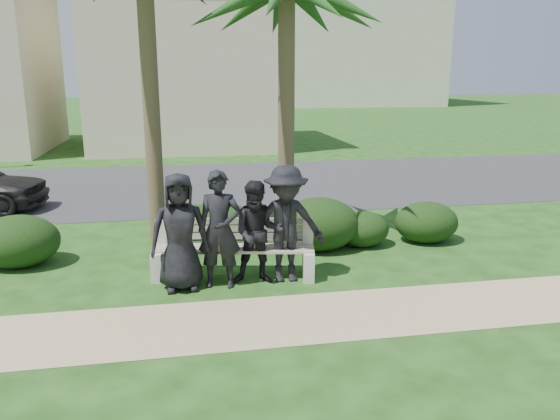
{
  "coord_description": "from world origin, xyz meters",
  "views": [
    {
      "loc": [
        -1.26,
        -8.64,
        3.28
      ],
      "look_at": [
        0.52,
        1.0,
        0.85
      ],
      "focal_mm": 35.0,
      "sensor_mm": 36.0,
      "label": 1
    }
  ],
  "objects_px": {
    "man_c": "(258,233)",
    "man_d": "(286,224)",
    "man_a": "(180,232)",
    "man_b": "(220,230)",
    "park_bench": "(233,253)"
  },
  "relations": [
    {
      "from": "man_d",
      "to": "park_bench",
      "type": "bearing_deg",
      "value": 160.62
    },
    {
      "from": "man_c",
      "to": "man_d",
      "type": "height_order",
      "value": "man_d"
    },
    {
      "from": "park_bench",
      "to": "man_b",
      "type": "xyz_separation_m",
      "value": [
        -0.25,
        -0.38,
        0.52
      ]
    },
    {
      "from": "man_a",
      "to": "man_b",
      "type": "relative_size",
      "value": 0.99
    },
    {
      "from": "man_a",
      "to": "man_c",
      "type": "distance_m",
      "value": 1.23
    },
    {
      "from": "park_bench",
      "to": "man_a",
      "type": "height_order",
      "value": "man_a"
    },
    {
      "from": "park_bench",
      "to": "man_a",
      "type": "distance_m",
      "value": 1.07
    },
    {
      "from": "man_a",
      "to": "man_d",
      "type": "bearing_deg",
      "value": -0.58
    },
    {
      "from": "man_b",
      "to": "man_c",
      "type": "distance_m",
      "value": 0.62
    },
    {
      "from": "man_c",
      "to": "man_d",
      "type": "xyz_separation_m",
      "value": [
        0.46,
        0.01,
        0.11
      ]
    },
    {
      "from": "man_b",
      "to": "man_d",
      "type": "bearing_deg",
      "value": 13.5
    },
    {
      "from": "park_bench",
      "to": "man_d",
      "type": "bearing_deg",
      "value": -10.81
    },
    {
      "from": "man_c",
      "to": "park_bench",
      "type": "bearing_deg",
      "value": 146.03
    },
    {
      "from": "man_b",
      "to": "man_c",
      "type": "bearing_deg",
      "value": 14.86
    },
    {
      "from": "man_b",
      "to": "man_a",
      "type": "bearing_deg",
      "value": -170.03
    }
  ]
}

